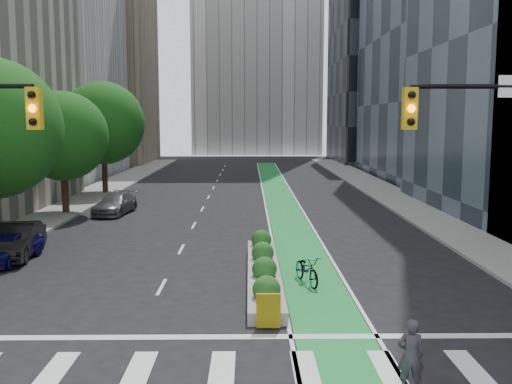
{
  "coord_description": "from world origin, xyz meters",
  "views": [
    {
      "loc": [
        0.65,
        -13.92,
        5.97
      ],
      "look_at": [
        0.94,
        9.46,
        3.0
      ],
      "focal_mm": 40.0,
      "sensor_mm": 36.0,
      "label": 1
    }
  ],
  "objects_px": {
    "cyclist": "(411,355)",
    "parked_car_left_mid": "(16,241)",
    "parked_car_left_far": "(115,204)",
    "median_planter": "(264,269)",
    "bicycle": "(307,269)",
    "parked_car_left_near": "(10,246)"
  },
  "relations": [
    {
      "from": "cyclist",
      "to": "parked_car_left_mid",
      "type": "relative_size",
      "value": 0.37
    },
    {
      "from": "cyclist",
      "to": "parked_car_left_far",
      "type": "xyz_separation_m",
      "value": [
        -12.09,
        24.03,
        -0.17
      ]
    },
    {
      "from": "median_planter",
      "to": "bicycle",
      "type": "xyz_separation_m",
      "value": [
        1.57,
        -0.67,
        0.17
      ]
    },
    {
      "from": "cyclist",
      "to": "parked_car_left_near",
      "type": "height_order",
      "value": "cyclist"
    },
    {
      "from": "cyclist",
      "to": "parked_car_left_mid",
      "type": "height_order",
      "value": "cyclist"
    },
    {
      "from": "bicycle",
      "to": "parked_car_left_far",
      "type": "bearing_deg",
      "value": 107.56
    },
    {
      "from": "parked_car_left_mid",
      "to": "parked_car_left_far",
      "type": "bearing_deg",
      "value": 75.42
    },
    {
      "from": "parked_car_left_mid",
      "to": "parked_car_left_far",
      "type": "height_order",
      "value": "parked_car_left_mid"
    },
    {
      "from": "parked_car_left_mid",
      "to": "parked_car_left_far",
      "type": "distance_m",
      "value": 11.66
    },
    {
      "from": "bicycle",
      "to": "cyclist",
      "type": "bearing_deg",
      "value": -96.93
    },
    {
      "from": "cyclist",
      "to": "parked_car_left_near",
      "type": "distance_m",
      "value": 17.99
    },
    {
      "from": "median_planter",
      "to": "parked_car_left_near",
      "type": "bearing_deg",
      "value": 165.87
    },
    {
      "from": "parked_car_left_near",
      "to": "median_planter",
      "type": "bearing_deg",
      "value": -8.48
    },
    {
      "from": "cyclist",
      "to": "parked_car_left_mid",
      "type": "xyz_separation_m",
      "value": [
        -13.7,
        12.49,
        -0.08
      ]
    },
    {
      "from": "bicycle",
      "to": "parked_car_left_far",
      "type": "xyz_separation_m",
      "value": [
        -10.65,
        15.67,
        0.12
      ]
    },
    {
      "from": "parked_car_left_mid",
      "to": "parked_car_left_far",
      "type": "relative_size",
      "value": 1.0
    },
    {
      "from": "bicycle",
      "to": "parked_car_left_near",
      "type": "bearing_deg",
      "value": 148.0
    },
    {
      "from": "parked_car_left_near",
      "to": "parked_car_left_mid",
      "type": "xyz_separation_m",
      "value": [
        -0.05,
        0.77,
        0.08
      ]
    },
    {
      "from": "parked_car_left_far",
      "to": "cyclist",
      "type": "bearing_deg",
      "value": -56.16
    },
    {
      "from": "parked_car_left_mid",
      "to": "bicycle",
      "type": "bearing_deg",
      "value": -25.2
    },
    {
      "from": "median_planter",
      "to": "parked_car_left_mid",
      "type": "distance_m",
      "value": 11.25
    },
    {
      "from": "bicycle",
      "to": "cyclist",
      "type": "height_order",
      "value": "cyclist"
    }
  ]
}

